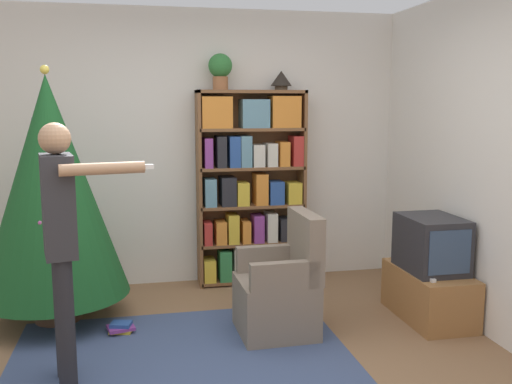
# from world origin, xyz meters

# --- Properties ---
(ground_plane) EXTENTS (14.00, 14.00, 0.00)m
(ground_plane) POSITION_xyz_m (0.00, 0.00, 0.00)
(ground_plane) COLOR #846042
(wall_back) EXTENTS (8.00, 0.10, 2.60)m
(wall_back) POSITION_xyz_m (0.00, 2.19, 1.30)
(wall_back) COLOR silver
(wall_back) RESTS_ON ground_plane
(area_rug) EXTENTS (2.31, 1.61, 0.01)m
(area_rug) POSITION_xyz_m (-0.25, 0.48, 0.00)
(area_rug) COLOR #3D4C70
(area_rug) RESTS_ON ground_plane
(bookshelf) EXTENTS (1.03, 0.26, 1.85)m
(bookshelf) POSITION_xyz_m (0.55, 1.99, 0.96)
(bookshelf) COLOR brown
(bookshelf) RESTS_ON ground_plane
(tv_stand) EXTENTS (0.45, 0.83, 0.40)m
(tv_stand) POSITION_xyz_m (1.76, 0.75, 0.20)
(tv_stand) COLOR #996638
(tv_stand) RESTS_ON ground_plane
(television) EXTENTS (0.42, 0.56, 0.44)m
(television) POSITION_xyz_m (1.76, 0.75, 0.62)
(television) COLOR #28282D
(television) RESTS_ON tv_stand
(game_remote) EXTENTS (0.04, 0.12, 0.02)m
(game_remote) POSITION_xyz_m (1.63, 0.50, 0.42)
(game_remote) COLOR white
(game_remote) RESTS_ON tv_stand
(christmas_tree) EXTENTS (1.15, 1.15, 2.01)m
(christmas_tree) POSITION_xyz_m (-1.17, 1.33, 1.08)
(christmas_tree) COLOR #4C3323
(christmas_tree) RESTS_ON ground_plane
(armchair) EXTENTS (0.58, 0.57, 0.92)m
(armchair) POSITION_xyz_m (0.52, 0.72, 0.32)
(armchair) COLOR #7A6B5B
(armchair) RESTS_ON ground_plane
(standing_person) EXTENTS (0.68, 0.46, 1.62)m
(standing_person) POSITION_xyz_m (-0.97, 0.23, 0.96)
(standing_person) COLOR #232328
(standing_person) RESTS_ON ground_plane
(potted_plant) EXTENTS (0.22, 0.22, 0.33)m
(potted_plant) POSITION_xyz_m (0.26, 1.99, 2.04)
(potted_plant) COLOR #935B38
(potted_plant) RESTS_ON bookshelf
(table_lamp) EXTENTS (0.20, 0.20, 0.18)m
(table_lamp) POSITION_xyz_m (0.83, 1.99, 1.95)
(table_lamp) COLOR #473828
(table_lamp) RESTS_ON bookshelf
(book_pile_near_tree) EXTENTS (0.22, 0.20, 0.08)m
(book_pile_near_tree) POSITION_xyz_m (-0.67, 0.96, 0.04)
(book_pile_near_tree) COLOR gold
(book_pile_near_tree) RESTS_ON ground_plane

